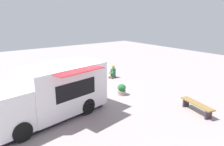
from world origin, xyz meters
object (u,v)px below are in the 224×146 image
at_px(planter_flowering_far, 122,90).
at_px(plaza_bench, 197,105).
at_px(person_customer, 113,73).
at_px(food_truck, 50,94).
at_px(planter_flowering_near, 95,73).

bearing_deg(planter_flowering_far, plaza_bench, 108.39).
bearing_deg(plaza_bench, planter_flowering_far, -71.61).
height_order(person_customer, planter_flowering_far, person_customer).
distance_m(food_truck, person_customer, 7.01).
bearing_deg(planter_flowering_near, food_truck, 40.73).
xyz_separation_m(planter_flowering_near, planter_flowering_far, (0.71, 3.97, -0.02)).
height_order(planter_flowering_near, plaza_bench, planter_flowering_near).
xyz_separation_m(food_truck, planter_flowering_far, (-4.33, -0.37, -0.78)).
relative_size(planter_flowering_near, planter_flowering_far, 1.04).
relative_size(food_truck, plaza_bench, 3.00).
xyz_separation_m(food_truck, person_customer, (-6.04, -3.49, -0.74)).
bearing_deg(person_customer, planter_flowering_far, 61.20).
bearing_deg(planter_flowering_near, planter_flowering_far, 79.81).
relative_size(food_truck, planter_flowering_near, 8.66).
bearing_deg(plaza_bench, planter_flowering_near, -85.69).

